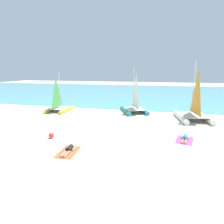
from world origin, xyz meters
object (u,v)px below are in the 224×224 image
at_px(sailboat_teal, 134,106).
at_px(sailboat_white, 193,111).
at_px(sunbather_left, 69,150).
at_px(towel_left, 68,152).
at_px(sailboat_yellow, 59,106).
at_px(sunbather_right, 185,138).
at_px(towel_right, 185,140).
at_px(beach_ball, 51,135).

relative_size(sailboat_teal, sailboat_white, 0.88).
height_order(sailboat_white, sunbather_left, sailboat_white).
height_order(sailboat_teal, towel_left, sailboat_teal).
distance_m(sailboat_teal, sailboat_yellow, 9.11).
xyz_separation_m(towel_left, sunbather_right, (7.20, 3.91, 0.13)).
bearing_deg(sunbather_left, towel_right, 24.17).
bearing_deg(sunbather_left, beach_ball, 137.91).
bearing_deg(sailboat_teal, towel_left, -125.29).
bearing_deg(sailboat_teal, sunbather_right, -83.24).
bearing_deg(sailboat_white, towel_left, -139.49).
bearing_deg(towel_right, sailboat_yellow, 154.14).
relative_size(sunbather_right, beach_ball, 3.79).
xyz_separation_m(sailboat_yellow, towel_left, (6.47, -10.46, -0.69)).
distance_m(sailboat_teal, sailboat_white, 6.47).
height_order(sunbather_left, sunbather_right, same).
bearing_deg(beach_ball, towel_right, 11.50).
distance_m(sailboat_white, sunbather_left, 13.20).
xyz_separation_m(sailboat_yellow, sunbather_right, (13.67, -6.56, -0.56)).
relative_size(sailboat_yellow, sunbather_right, 2.99).
xyz_separation_m(towel_right, beach_ball, (-9.50, -1.93, 0.20)).
xyz_separation_m(sailboat_teal, towel_left, (-2.52, -11.97, -0.76)).
bearing_deg(towel_right, sunbather_right, 77.52).
relative_size(sailboat_white, sunbather_right, 3.75).
xyz_separation_m(sailboat_yellow, towel_right, (13.66, -6.62, -0.69)).
bearing_deg(sailboat_white, beach_ball, -152.17).
relative_size(sailboat_yellow, towel_right, 2.45).
bearing_deg(sailboat_white, sunbather_left, -139.69).
xyz_separation_m(sailboat_teal, towel_right, (4.67, -8.13, -0.76)).
bearing_deg(sailboat_teal, sunbather_left, -125.37).
distance_m(sunbather_right, beach_ball, 9.72).
bearing_deg(sunbather_right, sailboat_teal, 132.65).
relative_size(sailboat_yellow, towel_left, 2.45).
height_order(towel_left, sunbather_right, sunbather_right).
bearing_deg(sailboat_teal, sailboat_yellow, 166.10).
relative_size(sailboat_teal, towel_right, 2.70).
xyz_separation_m(sailboat_yellow, beach_ball, (4.16, -8.55, -0.49)).
distance_m(towel_left, sunbather_right, 8.20).
height_order(sunbather_left, towel_right, sunbather_left).
bearing_deg(sunbather_left, sailboat_yellow, 118.37).
height_order(sailboat_teal, sailboat_yellow, sailboat_teal).
bearing_deg(sunbather_right, beach_ball, -155.66).
bearing_deg(beach_ball, towel_left, -39.53).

